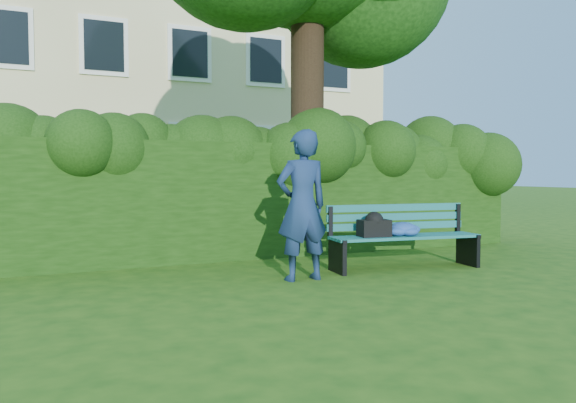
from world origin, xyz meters
name	(u,v)px	position (x,y,z in m)	size (l,w,h in m)	color
ground	(308,279)	(0.00, 0.00, 0.00)	(80.00, 80.00, 0.00)	#204912
apartment_building	(125,38)	(0.00, 13.99, 6.00)	(16.00, 8.08, 12.00)	#CABB87
hedge	(246,200)	(0.00, 2.20, 0.90)	(10.00, 1.00, 1.80)	black
park_bench	(398,233)	(1.47, 0.13, 0.50)	(2.19, 0.82, 0.89)	#105052
man_reading	(302,205)	(-0.11, -0.04, 0.94)	(0.68, 0.45, 1.87)	navy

